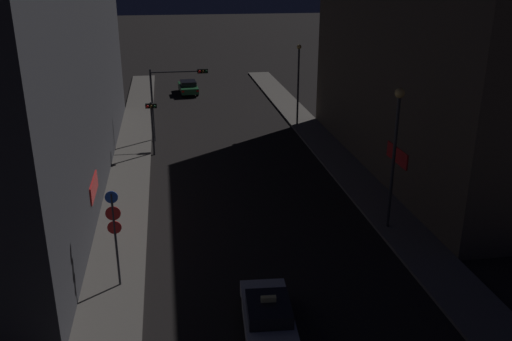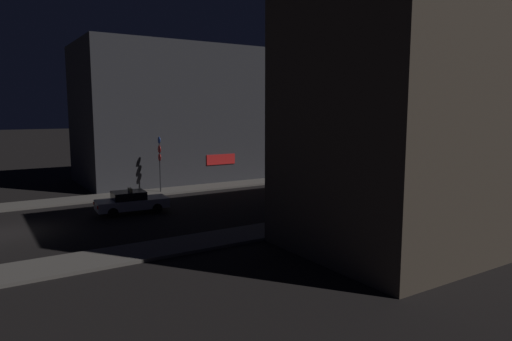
# 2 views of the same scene
# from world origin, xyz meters

# --- Properties ---
(ground_plane) EXTENTS (300.00, 300.00, 0.00)m
(ground_plane) POSITION_xyz_m (0.00, 0.00, 0.00)
(ground_plane) COLOR black
(sidewalk_left) EXTENTS (2.61, 61.19, 0.15)m
(sidewalk_left) POSITION_xyz_m (-7.17, 28.59, 0.07)
(sidewalk_left) COLOR #5B5651
(sidewalk_left) RESTS_ON ground_plane
(sidewalk_right) EXTENTS (2.61, 61.19, 0.15)m
(sidewalk_right) POSITION_xyz_m (7.17, 28.59, 0.07)
(sidewalk_right) COLOR #5B5651
(sidewalk_right) RESTS_ON ground_plane
(building_facade_left) EXTENTS (10.10, 35.85, 12.27)m
(building_facade_left) POSITION_xyz_m (-13.48, 24.77, 6.13)
(building_facade_left) COLOR #333338
(building_facade_left) RESTS_ON ground_plane
(building_facade_right) EXTENTS (8.55, 25.14, 14.79)m
(building_facade_right) POSITION_xyz_m (12.71, 23.66, 7.39)
(building_facade_right) COLOR #473D33
(building_facade_right) RESTS_ON ground_plane
(taxi) EXTENTS (2.11, 4.56, 1.62)m
(taxi) POSITION_xyz_m (-1.21, 7.32, 0.74)
(taxi) COLOR #B7B7BC
(taxi) RESTS_ON ground_plane
(far_car) EXTENTS (2.04, 4.54, 1.42)m
(far_car) POSITION_xyz_m (-2.20, 48.79, 0.73)
(far_car) COLOR #1E512D
(far_car) RESTS_ON ground_plane
(traffic_light_overhead) EXTENTS (4.41, 0.41, 5.62)m
(traffic_light_overhead) POSITION_xyz_m (-3.99, 32.24, 4.05)
(traffic_light_overhead) COLOR #2D2D33
(traffic_light_overhead) RESTS_ON ground_plane
(traffic_light_left_kerb) EXTENTS (0.80, 0.42, 3.89)m
(traffic_light_left_kerb) POSITION_xyz_m (-5.61, 28.88, 2.78)
(traffic_light_left_kerb) COLOR #2D2D33
(traffic_light_left_kerb) RESTS_ON ground_plane
(sign_pole_left) EXTENTS (0.62, 0.10, 4.32)m
(sign_pole_left) POSITION_xyz_m (-6.88, 11.38, 2.76)
(sign_pole_left) COLOR #2D2D33
(sign_pole_left) RESTS_ON sidewalk_left
(street_lamp_near_block) EXTENTS (0.49, 0.49, 7.29)m
(street_lamp_near_block) POSITION_xyz_m (6.52, 14.83, 5.01)
(street_lamp_near_block) COLOR #2D2D33
(street_lamp_near_block) RESTS_ON sidewalk_right
(street_lamp_far_block) EXTENTS (0.38, 0.38, 6.71)m
(street_lamp_far_block) POSITION_xyz_m (6.42, 34.73, 4.18)
(street_lamp_far_block) COLOR #2D2D33
(street_lamp_far_block) RESTS_ON sidewalk_right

